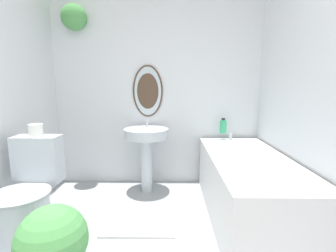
{
  "coord_description": "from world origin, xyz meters",
  "views": [
    {
      "loc": [
        0.16,
        -0.53,
        1.21
      ],
      "look_at": [
        0.14,
        1.5,
        0.87
      ],
      "focal_mm": 26.0,
      "sensor_mm": 36.0,
      "label": 1
    }
  ],
  "objects": [
    {
      "name": "wall_back",
      "position": [
        -0.06,
        2.44,
        1.24
      ],
      "size": [
        2.59,
        0.29,
        2.4
      ],
      "color": "silver",
      "rests_on": "ground_plane"
    },
    {
      "name": "wall_right",
      "position": [
        1.26,
        1.21,
        1.2
      ],
      "size": [
        0.06,
        2.54,
        2.4
      ],
      "color": "silver",
      "rests_on": "ground_plane"
    },
    {
      "name": "toilet",
      "position": [
        -0.96,
        1.23,
        0.32
      ],
      "size": [
        0.43,
        0.6,
        0.8
      ],
      "color": "silver",
      "rests_on": "ground_plane"
    },
    {
      "name": "pedestal_sink",
      "position": [
        -0.11,
        2.13,
        0.58
      ],
      "size": [
        0.5,
        0.5,
        0.84
      ],
      "color": "silver",
      "rests_on": "ground_plane"
    },
    {
      "name": "bathtub",
      "position": [
        0.87,
        1.57,
        0.3
      ],
      "size": [
        0.69,
        1.59,
        0.66
      ],
      "color": "silver",
      "rests_on": "ground_plane"
    },
    {
      "name": "shampoo_bottle",
      "position": [
        0.78,
        2.3,
        0.74
      ],
      "size": [
        0.08,
        0.08,
        0.18
      ],
      "color": "#38B275",
      "rests_on": "bathtub"
    },
    {
      "name": "potted_plant",
      "position": [
        -0.54,
        0.76,
        0.29
      ],
      "size": [
        0.41,
        0.41,
        0.52
      ],
      "color": "silver",
      "rests_on": "ground_plane"
    },
    {
      "name": "bath_mat",
      "position": [
        -0.11,
        1.45,
        0.01
      ],
      "size": [
        0.63,
        0.44,
        0.02
      ],
      "color": "silver",
      "rests_on": "ground_plane"
    },
    {
      "name": "toilet_paper_roll",
      "position": [
        -0.96,
        1.44,
        0.85
      ],
      "size": [
        0.11,
        0.11,
        0.1
      ],
      "color": "white",
      "rests_on": "toilet"
    }
  ]
}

